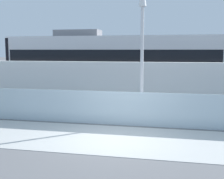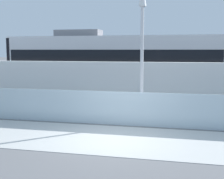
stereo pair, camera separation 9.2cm
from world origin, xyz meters
name	(u,v)px [view 2 (the right image)]	position (x,y,z in m)	size (l,w,h in m)	color
ground_plane	(114,139)	(0.00, 0.00, 0.00)	(200.00, 200.00, 0.00)	slate
bike_path_deck	(114,139)	(0.00, 0.00, 0.01)	(32.00, 3.20, 0.01)	beige
glass_parapet	(125,109)	(0.00, 1.85, 0.62)	(32.00, 0.05, 1.24)	silver
concrete_barrier_wall	(133,89)	(0.00, 3.65, 1.13)	(32.00, 0.36, 2.26)	silver
tram_rail_near	(141,105)	(0.00, 6.13, 0.00)	(32.00, 0.08, 0.01)	#595654
tram_rail_far	(144,101)	(0.00, 7.57, 0.00)	(32.00, 0.08, 0.01)	#595654
lamp_post_antenna	(142,35)	(0.56, 2.15, 3.29)	(0.28, 0.28, 5.20)	gray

